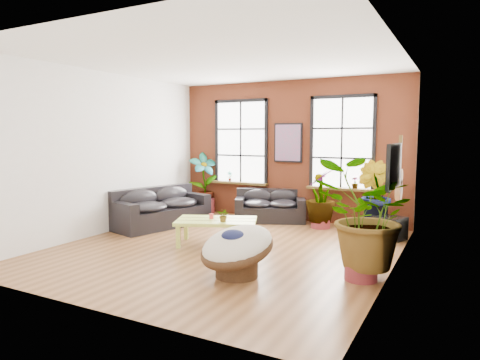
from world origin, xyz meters
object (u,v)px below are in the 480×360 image
at_px(sofa_back, 270,207).
at_px(papasan_chair, 237,248).
at_px(sofa_left, 160,209).
at_px(coffee_table, 216,222).

xyz_separation_m(sofa_back, papasan_chair, (1.27, -4.13, 0.08)).
relative_size(sofa_left, coffee_table, 1.40).
height_order(sofa_left, coffee_table, sofa_left).
bearing_deg(sofa_left, coffee_table, -96.75).
xyz_separation_m(sofa_back, coffee_table, (0.00, -2.61, 0.08)).
bearing_deg(sofa_left, papasan_chair, -109.89).
bearing_deg(sofa_left, sofa_back, -33.81).
bearing_deg(sofa_back, sofa_left, -163.01).
height_order(sofa_left, papasan_chair, sofa_left).
distance_m(sofa_back, coffee_table, 2.61).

